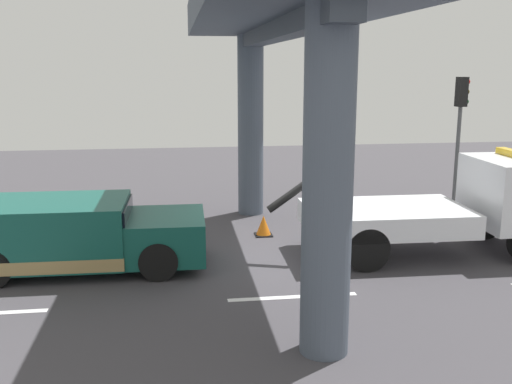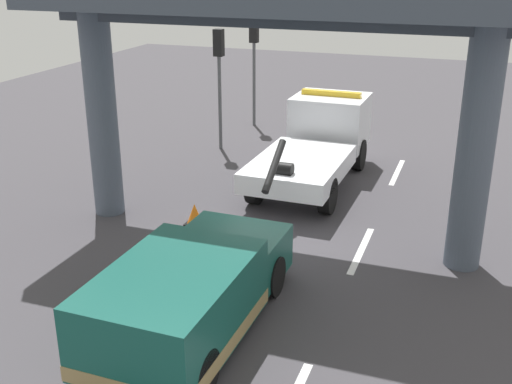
{
  "view_description": "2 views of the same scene",
  "coord_description": "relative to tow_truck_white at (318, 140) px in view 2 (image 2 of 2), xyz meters",
  "views": [
    {
      "loc": [
        -2.22,
        -12.99,
        4.49
      ],
      "look_at": [
        -0.48,
        -0.44,
        1.75
      ],
      "focal_mm": 40.86,
      "sensor_mm": 36.0,
      "label": 1
    },
    {
      "loc": [
        -13.49,
        -4.53,
        6.62
      ],
      "look_at": [
        -0.01,
        0.33,
        1.14
      ],
      "focal_mm": 44.19,
      "sensor_mm": 36.0,
      "label": 2
    }
  ],
  "objects": [
    {
      "name": "towed_van_green",
      "position": [
        -9.17,
        0.01,
        -0.42
      ],
      "size": [
        5.23,
        2.29,
        1.58
      ],
      "color": "#145147",
      "rests_on": "ground"
    },
    {
      "name": "traffic_cone_orange",
      "position": [
        -4.59,
        2.06,
        -0.94
      ],
      "size": [
        0.46,
        0.46,
        0.55
      ],
      "color": "orange",
      "rests_on": "ground"
    },
    {
      "name": "overpass_structure",
      "position": [
        -4.61,
        0.01,
        4.16
      ],
      "size": [
        3.6,
        11.15,
        6.31
      ],
      "color": "#4C5666",
      "rests_on": "ground"
    },
    {
      "name": "lane_stripe_mid",
      "position": [
        -4.66,
        -2.31,
        -1.2
      ],
      "size": [
        2.6,
        0.16,
        0.01
      ],
      "primitive_type": "cube",
      "color": "silver",
      "rests_on": "ground"
    },
    {
      "name": "ground_plane",
      "position": [
        -4.66,
        0.01,
        -1.25
      ],
      "size": [
        60.0,
        40.0,
        0.1
      ],
      "primitive_type": "cube",
      "color": "#423F44"
    },
    {
      "name": "traffic_light_far",
      "position": [
        5.35,
        4.04,
        1.86
      ],
      "size": [
        0.39,
        0.32,
        4.2
      ],
      "color": "#515456",
      "rests_on": "ground"
    },
    {
      "name": "traffic_light_near",
      "position": [
        1.85,
        4.04,
        1.85
      ],
      "size": [
        0.39,
        0.32,
        4.18
      ],
      "color": "#515456",
      "rests_on": "ground"
    },
    {
      "name": "tow_truck_white",
      "position": [
        0.0,
        0.0,
        0.0
      ],
      "size": [
        7.27,
        2.51,
        2.46
      ],
      "color": "white",
      "rests_on": "ground"
    },
    {
      "name": "lane_stripe_east",
      "position": [
        1.34,
        -2.31,
        -1.2
      ],
      "size": [
        2.6,
        0.16,
        0.01
      ],
      "primitive_type": "cube",
      "color": "silver",
      "rests_on": "ground"
    }
  ]
}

